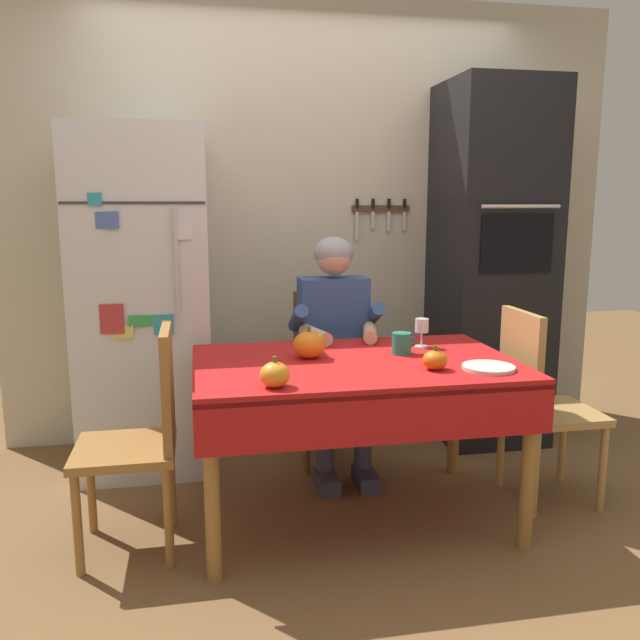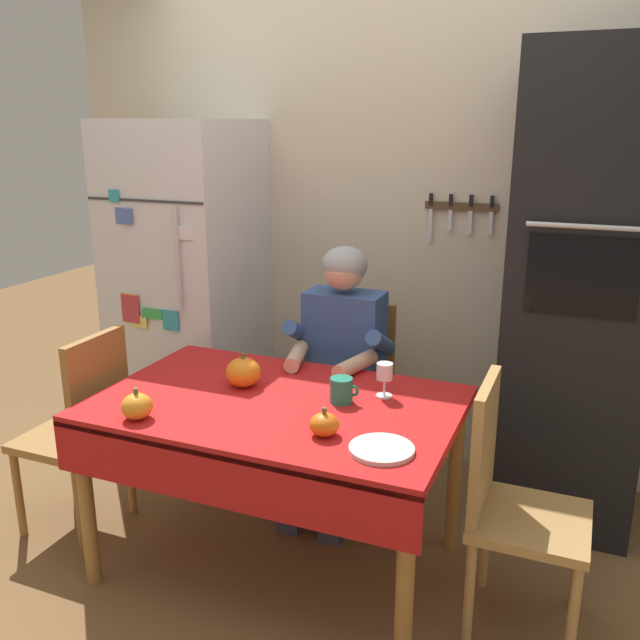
% 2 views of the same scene
% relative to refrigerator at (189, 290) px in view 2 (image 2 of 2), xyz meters
% --- Properties ---
extents(ground_plane, '(10.00, 10.00, 0.00)m').
position_rel_refrigerator_xyz_m(ground_plane, '(0.95, -0.96, -0.90)').
color(ground_plane, brown).
rests_on(ground_plane, ground).
extents(back_wall_assembly, '(3.70, 0.13, 2.60)m').
position_rel_refrigerator_xyz_m(back_wall_assembly, '(1.00, 0.39, 0.40)').
color(back_wall_assembly, beige).
rests_on(back_wall_assembly, ground).
extents(refrigerator, '(0.68, 0.71, 1.80)m').
position_rel_refrigerator_xyz_m(refrigerator, '(0.00, 0.00, 0.00)').
color(refrigerator, silver).
rests_on(refrigerator, ground).
extents(wall_oven, '(0.60, 0.64, 2.10)m').
position_rel_refrigerator_xyz_m(wall_oven, '(2.00, 0.04, 0.15)').
color(wall_oven, black).
rests_on(wall_oven, ground).
extents(dining_table, '(1.40, 0.90, 0.74)m').
position_rel_refrigerator_xyz_m(dining_table, '(0.95, -0.88, -0.24)').
color(dining_table, '#9E6B33').
rests_on(dining_table, ground).
extents(chair_behind_person, '(0.40, 0.40, 0.93)m').
position_rel_refrigerator_xyz_m(chair_behind_person, '(0.99, -0.09, -0.39)').
color(chair_behind_person, brown).
rests_on(chair_behind_person, ground).
extents(seated_person, '(0.47, 0.55, 1.25)m').
position_rel_refrigerator_xyz_m(seated_person, '(0.99, -0.28, -0.16)').
color(seated_person, '#38384C').
rests_on(seated_person, ground).
extents(chair_right_side, '(0.40, 0.40, 0.93)m').
position_rel_refrigerator_xyz_m(chair_right_side, '(1.85, -0.84, -0.39)').
color(chair_right_side, tan).
rests_on(chair_right_side, ground).
extents(chair_left_side, '(0.40, 0.40, 0.93)m').
position_rel_refrigerator_xyz_m(chair_left_side, '(0.05, -0.95, -0.39)').
color(chair_left_side, '#9E6B33').
rests_on(chair_left_side, ground).
extents(coffee_mug, '(0.12, 0.09, 0.10)m').
position_rel_refrigerator_xyz_m(coffee_mug, '(1.19, -0.78, -0.11)').
color(coffee_mug, '#237F66').
rests_on(coffee_mug, dining_table).
extents(wine_glass, '(0.07, 0.07, 0.14)m').
position_rel_refrigerator_xyz_m(wine_glass, '(1.33, -0.66, -0.06)').
color(wine_glass, white).
rests_on(wine_glass, dining_table).
extents(pumpkin_large, '(0.11, 0.11, 0.12)m').
position_rel_refrigerator_xyz_m(pumpkin_large, '(0.56, -1.21, -0.11)').
color(pumpkin_large, orange).
rests_on(pumpkin_large, dining_table).
extents(pumpkin_medium, '(0.14, 0.14, 0.14)m').
position_rel_refrigerator_xyz_m(pumpkin_medium, '(0.76, -0.78, -0.10)').
color(pumpkin_medium, orange).
rests_on(pumpkin_medium, dining_table).
extents(pumpkin_small, '(0.10, 0.10, 0.10)m').
position_rel_refrigerator_xyz_m(pumpkin_small, '(1.24, -1.07, -0.12)').
color(pumpkin_small, orange).
rests_on(pumpkin_small, dining_table).
extents(serving_tray, '(0.22, 0.22, 0.02)m').
position_rel_refrigerator_xyz_m(serving_tray, '(1.46, -1.11, -0.15)').
color(serving_tray, silver).
rests_on(serving_tray, dining_table).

